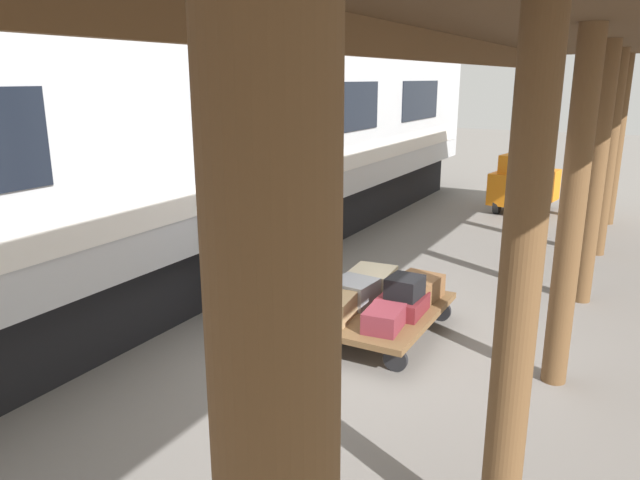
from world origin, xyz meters
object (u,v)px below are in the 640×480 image
(suitcase_burgundy_valise, at_px, (384,319))
(suitcase_gray_aluminum, at_px, (354,292))
(suitcase_maroon_trunk, at_px, (402,305))
(train_car, at_px, (134,145))
(suitcase_black_hardshell, at_px, (405,287))
(baggage_tug, at_px, (524,184))
(suitcase_cream_canvas, at_px, (372,280))
(porter_in_overalls, at_px, (319,250))
(luggage_cart, at_px, (377,311))
(porter_by_door, at_px, (273,240))
(suitcase_brown_leather, at_px, (417,288))
(suitcase_tan_vintage, at_px, (334,307))

(suitcase_burgundy_valise, xyz_separation_m, suitcase_gray_aluminum, (0.60, -0.52, 0.03))
(suitcase_maroon_trunk, height_order, suitcase_gray_aluminum, suitcase_gray_aluminum)
(train_car, height_order, suitcase_black_hardshell, train_car)
(suitcase_maroon_trunk, height_order, baggage_tug, baggage_tug)
(suitcase_cream_canvas, xyz_separation_m, porter_in_overalls, (0.49, 0.49, 0.46))
(suitcase_maroon_trunk, distance_m, suitcase_gray_aluminum, 0.61)
(luggage_cart, distance_m, suitcase_maroon_trunk, 0.33)
(suitcase_maroon_trunk, bearing_deg, train_car, 2.68)
(luggage_cart, relative_size, suitcase_black_hardshell, 4.77)
(porter_in_overalls, distance_m, porter_by_door, 0.73)
(suitcase_black_hardshell, relative_size, porter_by_door, 0.23)
(suitcase_cream_canvas, bearing_deg, suitcase_brown_leather, 180.00)
(train_car, bearing_deg, porter_by_door, -171.59)
(luggage_cart, bearing_deg, suitcase_burgundy_valise, 120.12)
(luggage_cart, relative_size, suitcase_gray_aluminum, 3.92)
(suitcase_tan_vintage, relative_size, suitcase_brown_leather, 0.86)
(suitcase_gray_aluminum, bearing_deg, suitcase_tan_vintage, 90.00)
(porter_in_overalls, relative_size, porter_by_door, 1.00)
(porter_in_overalls, xyz_separation_m, porter_by_door, (0.73, -0.08, 0.00))
(suitcase_maroon_trunk, relative_size, suitcase_gray_aluminum, 1.20)
(suitcase_burgundy_valise, xyz_separation_m, suitcase_brown_leather, (0.00, -1.04, 0.02))
(train_car, bearing_deg, baggage_tug, -115.13)
(suitcase_burgundy_valise, xyz_separation_m, porter_by_door, (1.82, -0.64, 0.48))
(suitcase_cream_canvas, relative_size, porter_in_overalls, 0.35)
(train_car, bearing_deg, suitcase_brown_leather, -169.62)
(train_car, distance_m, suitcase_maroon_trunk, 4.16)
(suitcase_maroon_trunk, height_order, suitcase_black_hardshell, suitcase_black_hardshell)
(luggage_cart, distance_m, suitcase_brown_leather, 0.63)
(suitcase_tan_vintage, bearing_deg, porter_by_door, -27.66)
(train_car, xyz_separation_m, baggage_tug, (-3.74, -7.97, -1.43))
(baggage_tug, bearing_deg, suitcase_black_hardshell, 90.79)
(suitcase_black_hardshell, bearing_deg, suitcase_cream_canvas, -38.99)
(suitcase_brown_leather, distance_m, porter_by_door, 1.92)
(suitcase_tan_vintage, bearing_deg, suitcase_gray_aluminum, -90.00)
(train_car, xyz_separation_m, suitcase_burgundy_valise, (-3.82, 0.34, -1.61))
(train_car, height_order, suitcase_cream_canvas, train_car)
(luggage_cart, relative_size, suitcase_brown_leather, 3.15)
(suitcase_maroon_trunk, relative_size, suitcase_brown_leather, 0.97)
(suitcase_tan_vintage, relative_size, suitcase_burgundy_valise, 1.02)
(suitcase_black_hardshell, bearing_deg, suitcase_gray_aluminum, 0.88)
(suitcase_tan_vintage, relative_size, suitcase_black_hardshell, 1.30)
(luggage_cart, xyz_separation_m, suitcase_burgundy_valise, (-0.30, 0.52, 0.16))
(porter_by_door, bearing_deg, suitcase_black_hardshell, 176.69)
(suitcase_tan_vintage, bearing_deg, porter_in_overalls, -48.52)
(train_car, height_order, suitcase_maroon_trunk, train_car)
(luggage_cart, height_order, porter_by_door, porter_by_door)
(suitcase_burgundy_valise, bearing_deg, suitcase_gray_aluminum, -40.75)
(suitcase_brown_leather, bearing_deg, suitcase_gray_aluminum, 40.75)
(suitcase_cream_canvas, height_order, suitcase_maroon_trunk, suitcase_cream_canvas)
(suitcase_burgundy_valise, height_order, suitcase_black_hardshell, suitcase_black_hardshell)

